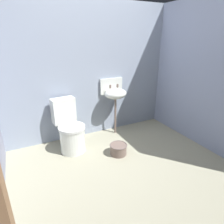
# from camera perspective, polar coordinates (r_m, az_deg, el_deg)

# --- Properties ---
(ground_plane) EXTENTS (3.27, 2.60, 0.08)m
(ground_plane) POSITION_cam_1_polar(r_m,az_deg,el_deg) (2.83, 2.59, -15.99)
(ground_plane) COLOR gray
(wall_back) EXTENTS (3.27, 0.10, 2.22)m
(wall_back) POSITION_cam_1_polar(r_m,az_deg,el_deg) (3.34, -6.87, 11.51)
(wall_back) COLOR #8A97AB
(wall_back) RESTS_ON ground
(wall_right) EXTENTS (0.10, 2.40, 2.22)m
(wall_right) POSITION_cam_1_polar(r_m,az_deg,el_deg) (3.36, 25.16, 9.72)
(wall_right) COLOR #8692B1
(wall_right) RESTS_ON ground
(toilet_near_wall) EXTENTS (0.45, 0.63, 0.78)m
(toilet_near_wall) POSITION_cam_1_polar(r_m,az_deg,el_deg) (3.08, -12.29, -5.19)
(toilet_near_wall) COLOR silver
(toilet_near_wall) RESTS_ON ground
(sink) EXTENTS (0.42, 0.35, 0.99)m
(sink) POSITION_cam_1_polar(r_m,az_deg,el_deg) (3.38, 0.83, 5.59)
(sink) COLOR #6F5C52
(sink) RESTS_ON ground
(bucket) EXTENTS (0.27, 0.27, 0.16)m
(bucket) POSITION_cam_1_polar(r_m,az_deg,el_deg) (2.98, 1.89, -10.83)
(bucket) COLOR #6F5C52
(bucket) RESTS_ON ground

